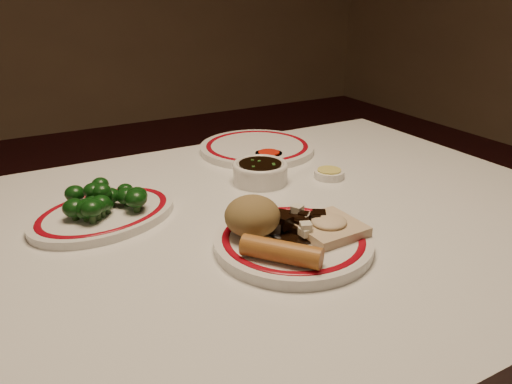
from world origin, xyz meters
The scene contains 12 objects.
dining_table centered at (0.00, 0.00, 0.66)m, with size 1.20×0.90×0.75m.
main_plate centered at (-0.02, -0.11, 0.76)m, with size 0.33×0.33×0.02m.
rice_mound centered at (-0.07, -0.07, 0.80)m, with size 0.09×0.09×0.06m, color olive.
spring_roll centered at (-0.07, -0.17, 0.78)m, with size 0.03×0.03×0.12m, color #AB692A.
fried_wonton centered at (0.04, -0.13, 0.78)m, with size 0.10×0.10×0.03m.
stirfry_heap centered at (0.01, -0.10, 0.78)m, with size 0.11×0.11×0.03m.
broccoli_plate centered at (-0.25, 0.13, 0.76)m, with size 0.31×0.29×0.02m.
broccoli_pile centered at (-0.25, 0.13, 0.79)m, with size 0.14×0.12×0.05m.
soy_bowl centered at (0.07, 0.15, 0.77)m, with size 0.11×0.11×0.04m.
sweet_sour_dish centered at (0.16, 0.26, 0.76)m, with size 0.06×0.06×0.02m.
mustard_dish centered at (0.21, 0.10, 0.76)m, with size 0.06×0.06×0.02m.
far_plate centered at (0.17, 0.33, 0.76)m, with size 0.29×0.29×0.02m.
Camera 1 is at (-0.40, -0.69, 1.14)m, focal length 35.00 mm.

